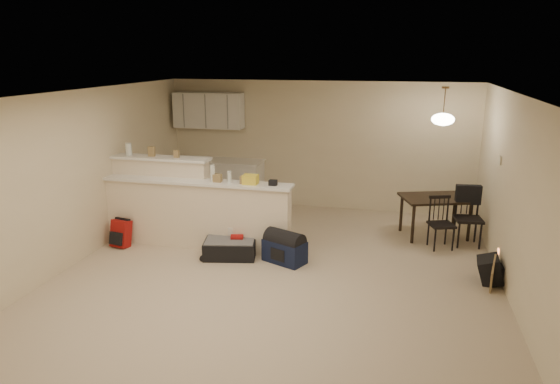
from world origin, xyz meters
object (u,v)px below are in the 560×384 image
(navy_duffel, at_px, (285,251))
(dining_chair_near, at_px, (442,223))
(suitcase, at_px, (230,249))
(black_daypack, at_px, (490,270))
(dining_table, at_px, (436,202))
(pendant_lamp, at_px, (443,119))
(red_backpack, at_px, (121,233))
(dining_chair_far, at_px, (469,217))

(navy_duffel, bearing_deg, dining_chair_near, 50.26)
(suitcase, distance_m, black_daypack, 3.71)
(dining_table, bearing_deg, suitcase, -170.26)
(pendant_lamp, xyz_separation_m, dining_chair_near, (0.07, -0.55, -1.57))
(pendant_lamp, distance_m, suitcase, 3.95)
(pendant_lamp, height_order, red_backpack, pendant_lamp)
(dining_chair_far, distance_m, red_backpack, 5.57)
(red_backpack, distance_m, navy_duffel, 2.69)
(navy_duffel, relative_size, black_daypack, 1.59)
(dining_table, distance_m, red_backpack, 5.19)
(dining_table, distance_m, black_daypack, 1.84)
(dining_chair_near, distance_m, red_backpack, 5.10)
(dining_chair_near, relative_size, red_backpack, 1.92)
(dining_chair_far, xyz_separation_m, black_daypack, (0.15, -1.35, -0.30))
(black_daypack, bearing_deg, suitcase, 96.21)
(dining_table, height_order, suitcase, dining_table)
(pendant_lamp, bearing_deg, navy_duffel, -142.93)
(pendant_lamp, bearing_deg, dining_chair_near, -82.30)
(dining_chair_far, bearing_deg, red_backpack, -172.47)
(dining_table, bearing_deg, dining_chair_near, -101.15)
(dining_table, relative_size, suitcase, 1.66)
(pendant_lamp, height_order, dining_chair_far, pendant_lamp)
(navy_duffel, bearing_deg, red_backpack, -155.88)
(black_daypack, bearing_deg, dining_chair_far, 12.63)
(pendant_lamp, xyz_separation_m, black_daypack, (0.65, -1.67, -1.82))
(red_backpack, relative_size, navy_duffel, 0.70)
(dining_table, distance_m, pendant_lamp, 1.39)
(dining_chair_near, bearing_deg, suitcase, -179.62)
(navy_duffel, distance_m, black_daypack, 2.86)
(pendant_lamp, bearing_deg, suitcase, -151.41)
(red_backpack, relative_size, black_daypack, 1.11)
(dining_table, relative_size, dining_chair_near, 1.53)
(red_backpack, distance_m, black_daypack, 5.55)
(dining_chair_far, xyz_separation_m, red_backpack, (-5.40, -1.35, -0.25))
(pendant_lamp, distance_m, black_daypack, 2.55)
(pendant_lamp, distance_m, dining_chair_near, 1.67)
(suitcase, xyz_separation_m, navy_duffel, (0.85, 0.00, 0.04))
(dining_chair_far, bearing_deg, dining_chair_near, -158.23)
(dining_chair_near, distance_m, dining_chair_far, 0.48)
(dining_table, relative_size, navy_duffel, 2.07)
(navy_duffel, bearing_deg, dining_chair_far, 50.60)
(suitcase, height_order, black_daypack, black_daypack)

